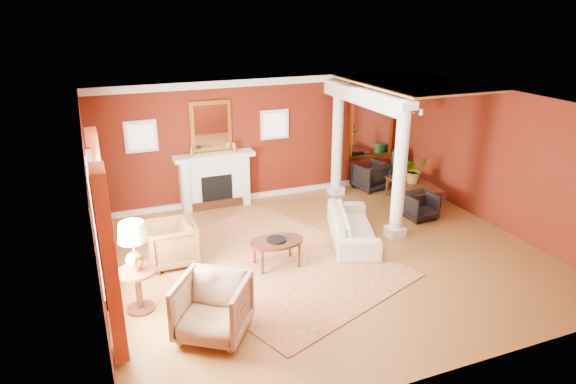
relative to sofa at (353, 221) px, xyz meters
name	(u,v)px	position (x,y,z in m)	size (l,w,h in m)	color
ground	(327,256)	(-0.79, -0.48, -0.41)	(8.00, 8.00, 0.00)	brown
room_shell	(330,154)	(-0.79, -0.48, 1.61)	(8.04, 7.04, 2.92)	#57150C
fireplace	(215,180)	(-2.09, 2.84, 0.24)	(1.85, 0.42, 1.29)	white
overmantel_mirror	(211,126)	(-2.09, 2.98, 1.49)	(0.95, 0.07, 1.15)	gold
flank_window_left	(141,136)	(-3.64, 2.99, 1.39)	(0.70, 0.07, 0.70)	white
flank_window_right	(275,124)	(-0.54, 2.99, 1.39)	(0.70, 0.07, 0.70)	white
left_window	(104,233)	(-4.69, -1.08, 1.02)	(0.21, 2.55, 2.60)	white
column_front	(400,170)	(0.91, -0.18, 1.02)	(0.36, 0.36, 2.80)	white
column_back	(337,139)	(0.91, 2.52, 1.02)	(0.36, 0.36, 2.80)	white
header_beam	(363,97)	(0.91, 1.42, 2.21)	(0.30, 3.20, 0.32)	white
amber_ceiling	(412,83)	(2.06, 1.27, 2.46)	(2.30, 3.40, 0.04)	#D48C3E
dining_mirror	(371,126)	(2.11, 2.98, 1.14)	(1.30, 0.07, 1.70)	gold
chandelier	(411,110)	(2.11, 1.32, 1.84)	(0.60, 0.62, 0.75)	#B58539
crown_trim	(264,82)	(-0.79, 2.98, 2.41)	(8.00, 0.08, 0.16)	white
base_trim	(266,194)	(-0.79, 2.98, -0.35)	(8.00, 0.08, 0.12)	white
rug	(272,262)	(-1.85, -0.31, -0.40)	(3.32, 4.43, 0.02)	maroon
sofa	(353,221)	(0.00, 0.00, 0.00)	(2.08, 0.61, 0.82)	beige
armchair_leopard	(171,241)	(-3.55, 0.35, 0.04)	(0.87, 0.81, 0.89)	black
armchair_stripe	(212,305)	(-3.38, -2.05, 0.08)	(0.95, 0.89, 0.98)	tan
coffee_table	(277,243)	(-1.81, -0.45, 0.05)	(1.00, 1.00, 0.51)	black
coffee_book	(277,235)	(-1.80, -0.45, 0.21)	(0.15, 0.02, 0.21)	black
side_table	(134,252)	(-4.29, -1.00, 0.59)	(0.60, 0.60, 1.49)	black
dining_table	(414,188)	(2.33, 1.23, 0.00)	(1.45, 0.51, 0.81)	black
dining_chair_near	(420,205)	(1.92, 0.41, -0.08)	(0.63, 0.59, 0.65)	black
dining_chair_far	(370,175)	(1.89, 2.52, -0.02)	(0.75, 0.70, 0.77)	black
green_urn	(397,172)	(2.71, 2.52, -0.04)	(0.39, 0.39, 0.94)	#15421B
potted_plant	(415,160)	(2.33, 1.30, 0.65)	(0.58, 0.65, 0.50)	#26591E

